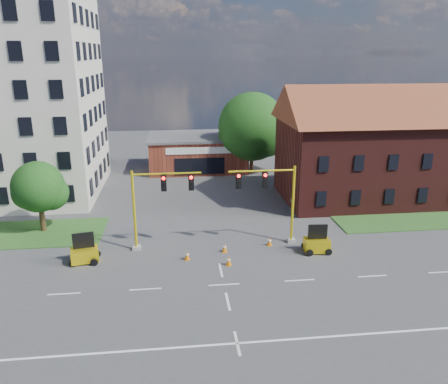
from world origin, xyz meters
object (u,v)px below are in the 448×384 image
at_px(signal_mast_east, 272,196).
at_px(trailer_west, 85,253).
at_px(pickup_white, 320,200).
at_px(signal_mast_west, 156,200).
at_px(trailer_east, 317,244).

relative_size(signal_mast_east, trailer_west, 2.89).
xyz_separation_m(signal_mast_east, trailer_west, (-13.84, -1.68, -3.25)).
bearing_deg(signal_mast_east, pickup_white, 49.69).
xyz_separation_m(signal_mast_west, pickup_white, (15.21, 7.66, -3.15)).
bearing_deg(trailer_west, pickup_white, 12.66).
bearing_deg(pickup_white, signal_mast_west, 137.94).
bearing_deg(trailer_east, signal_mast_west, 174.79).
xyz_separation_m(signal_mast_west, signal_mast_east, (8.71, 0.00, 0.00)).
xyz_separation_m(signal_mast_west, trailer_west, (-5.13, -1.68, -3.25)).
height_order(trailer_west, pickup_white, trailer_west).
distance_m(trailer_west, pickup_white, 22.38).
relative_size(signal_mast_west, trailer_west, 2.89).
bearing_deg(trailer_east, pickup_white, 74.49).
relative_size(signal_mast_west, signal_mast_east, 1.00).
relative_size(trailer_west, trailer_east, 1.03).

